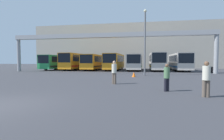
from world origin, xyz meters
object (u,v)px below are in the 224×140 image
bus_slot_1 (77,61)px  bus_slot_3 (115,61)px  bus_slot_2 (95,61)px  pedestrian_near_center (206,78)px  pedestrian_far_center (167,77)px  tire_stack (209,70)px  traffic_cone (134,74)px  bus_slot_6 (179,61)px  bus_slot_5 (157,61)px  lamp_post (145,40)px  bus_slot_0 (59,62)px  bus_slot_4 (135,61)px  pedestrian_mid_left (114,72)px

bus_slot_1 → bus_slot_3: bearing=-3.9°
bus_slot_2 → pedestrian_near_center: (12.90, -25.41, -0.82)m
pedestrian_far_center → tire_stack: (8.43, 18.01, -0.39)m
bus_slot_1 → traffic_cone: size_ratio=20.91×
bus_slot_1 → bus_slot_2: (4.09, -0.22, -0.15)m
bus_slot_6 → tire_stack: bus_slot_6 is taller
bus_slot_5 → bus_slot_2: bearing=-178.5°
bus_slot_6 → traffic_cone: 16.49m
bus_slot_2 → traffic_cone: (8.76, -14.90, -1.47)m
bus_slot_3 → traffic_cone: 15.37m
bus_slot_3 → bus_slot_6: bearing=-0.1°
pedestrian_far_center → bus_slot_3: bearing=76.1°
traffic_cone → lamp_post: size_ratio=0.07×
bus_slot_3 → bus_slot_5: 8.21m
bus_slot_0 → bus_slot_6: size_ratio=1.11×
bus_slot_0 → bus_slot_5: bus_slot_5 is taller
bus_slot_1 → bus_slot_4: bearing=-2.2°
bus_slot_1 → traffic_cone: 19.91m
bus_slot_4 → lamp_post: lamp_post is taller
bus_slot_3 → lamp_post: bearing=-64.5°
bus_slot_1 → bus_slot_6: size_ratio=1.11×
bus_slot_2 → pedestrian_mid_left: bus_slot_2 is taller
pedestrian_far_center → lamp_post: size_ratio=0.20×
bus_slot_1 → traffic_cone: (12.85, -15.12, -1.63)m
bus_slot_1 → pedestrian_mid_left: (11.68, -21.53, -0.95)m
bus_slot_0 → lamp_post: lamp_post is taller
pedestrian_far_center → lamp_post: bearing=65.6°
bus_slot_3 → pedestrian_far_center: size_ratio=6.63×
lamp_post → tire_stack: bearing=34.4°
bus_slot_6 → pedestrian_mid_left: size_ratio=5.95×
bus_slot_4 → traffic_cone: size_ratio=19.23×
bus_slot_5 → traffic_cone: size_ratio=21.26×
bus_slot_1 → tire_stack: bus_slot_1 is taller
bus_slot_0 → traffic_cone: (16.94, -15.12, -1.44)m
bus_slot_5 → lamp_post: 13.39m
bus_slot_5 → traffic_cone: bearing=-103.0°
bus_slot_5 → pedestrian_mid_left: (-4.68, -21.63, -0.92)m
bus_slot_6 → lamp_post: lamp_post is taller
pedestrian_near_center → pedestrian_mid_left: size_ratio=0.98×
tire_stack → lamp_post: bearing=-145.6°
bus_slot_1 → tire_stack: 24.56m
bus_slot_4 → bus_slot_3: bearing=-178.9°
bus_slot_2 → traffic_cone: 17.34m
pedestrian_near_center → pedestrian_mid_left: (-5.30, 4.10, 0.02)m
bus_slot_4 → bus_slot_5: size_ratio=0.90×
bus_slot_5 → lamp_post: lamp_post is taller
traffic_cone → tire_stack: size_ratio=0.55×
pedestrian_mid_left → traffic_cone: bearing=-73.8°
bus_slot_1 → bus_slot_5: bearing=0.3°
lamp_post → bus_slot_1: bearing=137.6°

